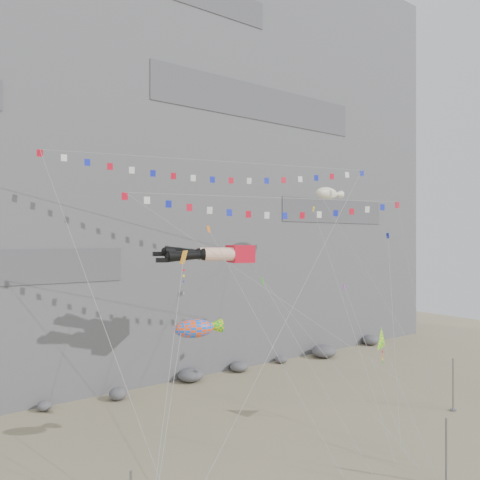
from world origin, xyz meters
The scene contains 17 objects.
ground centered at (0.00, 0.00, 0.00)m, with size 120.00×120.00×0.00m, color gray.
cliff centered at (0.00, 32.00, 25.00)m, with size 80.00×28.00×50.00m, color slate.
talus_boulders centered at (0.00, 17.00, 0.60)m, with size 60.00×3.00×1.20m, color #5B5B60, non-canonical shape.
anchor_pole_center centered at (2.10, -9.11, 1.95)m, with size 0.12×0.12×3.89m, color slate.
anchor_pole_right centered at (13.70, -2.91, 2.19)m, with size 0.12×0.12×4.37m, color slate.
legs_kite centered at (-2.79, 8.18, 13.10)m, with size 10.40×17.52×19.87m.
flag_banner_upper centered at (-0.47, 10.62, 21.26)m, with size 28.99×18.51×28.55m.
flag_banner_lower centered at (1.54, 5.49, 17.73)m, with size 24.24×9.91×22.56m.
harlequin_kite centered at (-8.87, 2.39, 13.09)m, with size 6.23×7.03×15.30m.
fish_windsock centered at (-8.24, 2.15, 8.50)m, with size 7.61×6.58×11.50m.
delta_kite centered at (5.56, -2.05, 6.65)m, with size 4.70×7.20×10.01m.
blimp_windsock centered at (12.28, 10.06, 19.08)m, with size 4.26×13.36×22.83m.
small_kite_a centered at (-3.92, 7.07, 14.86)m, with size 2.45×13.11×19.60m.
small_kite_b centered at (8.31, 4.00, 9.83)m, with size 6.07×10.94×15.48m.
small_kite_c centered at (-3.16, 1.24, 11.18)m, with size 3.46×7.81×13.68m.
small_kite_d centered at (7.01, 6.49, 16.67)m, with size 5.77×13.21×21.85m.
small_kite_e centered at (10.88, 1.44, 14.32)m, with size 8.05×7.19×17.65m.
Camera 1 is at (-23.49, -24.14, 14.24)m, focal length 35.00 mm.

